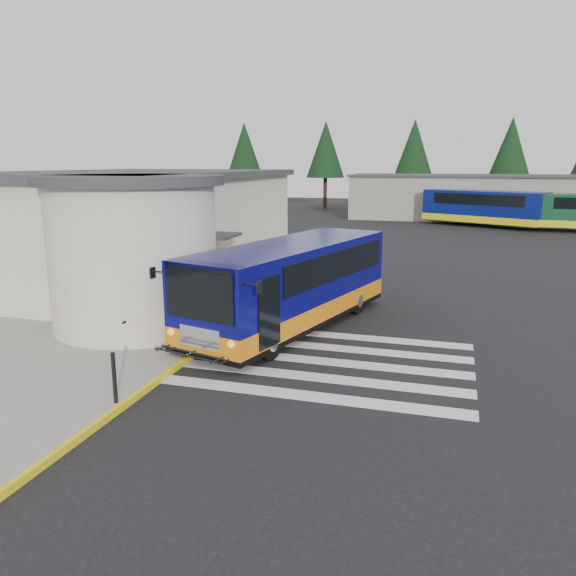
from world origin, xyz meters
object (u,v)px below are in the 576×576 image
(pedestrian_a, at_px, (190,315))
(far_bus_a, at_px, (484,207))
(pedestrian_b, at_px, (129,322))
(transit_bus, at_px, (291,288))
(bollard, at_px, (114,378))

(pedestrian_a, height_order, far_bus_a, far_bus_a)
(far_bus_a, bearing_deg, pedestrian_b, -170.19)
(transit_bus, relative_size, far_bus_a, 0.99)
(transit_bus, bearing_deg, far_bus_a, 92.72)
(transit_bus, xyz_separation_m, bollard, (-1.94, -7.20, -0.60))
(pedestrian_b, relative_size, bollard, 1.27)
(pedestrian_a, bearing_deg, pedestrian_b, 120.01)
(transit_bus, bearing_deg, pedestrian_b, -120.37)
(pedestrian_b, height_order, bollard, pedestrian_b)
(transit_bus, distance_m, pedestrian_b, 5.29)
(pedestrian_b, xyz_separation_m, bollard, (1.82, -3.50, -0.16))
(pedestrian_a, distance_m, bollard, 4.35)
(transit_bus, distance_m, pedestrian_a, 3.65)
(transit_bus, height_order, pedestrian_a, transit_bus)
(transit_bus, relative_size, bollard, 8.71)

